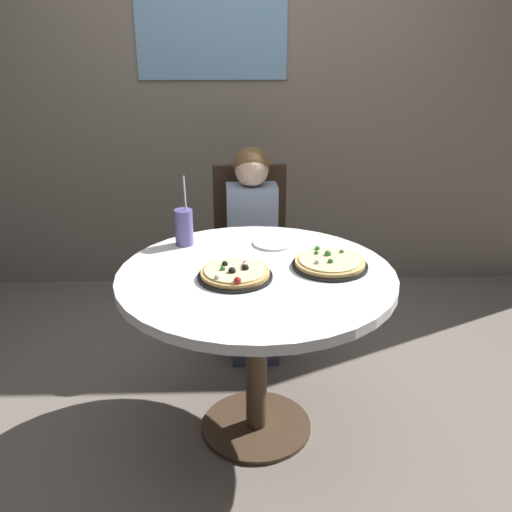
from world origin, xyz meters
TOP-DOWN VIEW (x-y plane):
  - ground_plane at (0.00, 0.00)m, footprint 8.00×8.00m
  - wall_with_window at (-0.00, 1.64)m, footprint 5.20×0.14m
  - dining_table at (0.00, 0.00)m, footprint 1.10×1.10m
  - chair_wooden at (-0.00, 0.89)m, footprint 0.42×0.42m
  - diner_child at (0.00, 0.71)m, footprint 0.27×0.42m
  - pizza_veggie at (0.30, 0.05)m, footprint 0.31×0.31m
  - pizza_cheese at (-0.08, -0.05)m, footprint 0.29×0.29m
  - soda_cup at (-0.31, 0.32)m, footprint 0.08×0.08m
  - plate_small at (0.08, 0.31)m, footprint 0.18×0.18m

SIDE VIEW (x-z plane):
  - ground_plane at x=0.00m, z-range 0.00..0.00m
  - diner_child at x=0.00m, z-range -0.06..1.02m
  - chair_wooden at x=0.00m, z-range 0.06..1.01m
  - dining_table at x=0.00m, z-range 0.26..1.01m
  - plate_small at x=0.08m, z-range 0.75..0.76m
  - pizza_veggie at x=0.30m, z-range 0.74..0.79m
  - pizza_cheese at x=-0.08m, z-range 0.74..0.79m
  - soda_cup at x=-0.31m, z-range 0.68..0.98m
  - wall_with_window at x=0.00m, z-range 0.00..2.90m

